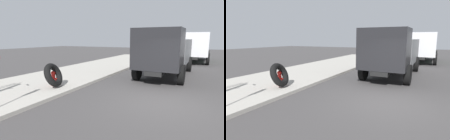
{
  "view_description": "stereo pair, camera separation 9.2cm",
  "coord_description": "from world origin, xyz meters",
  "views": [
    {
      "loc": [
        -7.04,
        -1.32,
        2.47
      ],
      "look_at": [
        0.84,
        2.59,
        0.95
      ],
      "focal_mm": 29.51,
      "sensor_mm": 36.0,
      "label": 1
    },
    {
      "loc": [
        -6.99,
        -1.41,
        2.47
      ],
      "look_at": [
        0.84,
        2.59,
        0.95
      ],
      "focal_mm": 29.51,
      "sensor_mm": 36.0,
      "label": 2
    }
  ],
  "objects": [
    {
      "name": "dump_truck_gray",
      "position": [
        5.36,
        0.86,
        1.61
      ],
      "size": [
        7.04,
        2.89,
        3.0
      ],
      "color": "slate",
      "rests_on": "ground"
    },
    {
      "name": "sidewalk_curb",
      "position": [
        0.0,
        6.5,
        0.07
      ],
      "size": [
        36.0,
        5.0,
        0.15
      ],
      "primitive_type": "cube",
      "color": "#ADA89E",
      "rests_on": "ground"
    },
    {
      "name": "ground_plane",
      "position": [
        0.0,
        0.0,
        0.0
      ],
      "size": [
        80.0,
        80.0,
        0.0
      ],
      "primitive_type": "plane",
      "color": "#423F3F"
    },
    {
      "name": "fire_hydrant",
      "position": [
        -0.42,
        5.17,
        0.55
      ],
      "size": [
        0.21,
        0.47,
        0.75
      ],
      "color": "red",
      "rests_on": "sidewalk_curb"
    },
    {
      "name": "dump_truck_green",
      "position": [
        14.31,
        -0.51,
        1.61
      ],
      "size": [
        7.03,
        2.88,
        3.0
      ],
      "color": "#237033",
      "rests_on": "ground"
    },
    {
      "name": "loose_tire",
      "position": [
        -0.62,
        4.96,
        0.75
      ],
      "size": [
        1.31,
        0.98,
        1.2
      ],
      "primitive_type": "torus",
      "rotation": [
        1.18,
        0.0,
        0.23
      ],
      "color": "black",
      "rests_on": "sidewalk_curb"
    }
  ]
}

